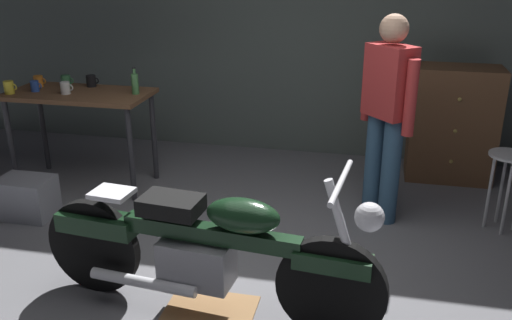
% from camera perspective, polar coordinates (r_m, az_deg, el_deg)
% --- Properties ---
extents(ground_plane, '(12.00, 12.00, 0.00)m').
position_cam_1_polar(ground_plane, '(3.79, -1.65, -13.04)').
color(ground_plane, slate).
extents(back_wall, '(8.00, 0.12, 3.10)m').
position_cam_1_polar(back_wall, '(5.92, 4.95, 15.37)').
color(back_wall, '#56605B').
rests_on(back_wall, ground_plane).
extents(workbench, '(1.30, 0.64, 0.90)m').
position_cam_1_polar(workbench, '(5.34, -17.69, 5.52)').
color(workbench, brown).
rests_on(workbench, ground_plane).
extents(motorcycle, '(2.19, 0.60, 1.00)m').
position_cam_1_polar(motorcycle, '(3.35, -5.15, -9.01)').
color(motorcycle, black).
rests_on(motorcycle, ground_plane).
extents(person_standing, '(0.42, 0.45, 1.67)m').
position_cam_1_polar(person_standing, '(4.49, 13.34, 4.97)').
color(person_standing, '#36597A').
rests_on(person_standing, ground_plane).
extents(shop_stool, '(0.32, 0.32, 0.64)m').
position_cam_1_polar(shop_stool, '(4.73, 24.51, -1.04)').
color(shop_stool, '#B2B2B7').
rests_on(shop_stool, ground_plane).
extents(wooden_dresser, '(0.80, 0.47, 1.10)m').
position_cam_1_polar(wooden_dresser, '(5.62, 19.59, 3.52)').
color(wooden_dresser, brown).
rests_on(wooden_dresser, ground_plane).
extents(drip_tray, '(0.56, 0.40, 0.01)m').
position_cam_1_polar(drip_tray, '(3.59, -4.73, -15.13)').
color(drip_tray, olive).
rests_on(drip_tray, ground_plane).
extents(storage_bin, '(0.44, 0.32, 0.34)m').
position_cam_1_polar(storage_bin, '(5.02, -22.54, -3.58)').
color(storage_bin, gray).
rests_on(storage_bin, ground_plane).
extents(mug_white_ceramic, '(0.12, 0.08, 0.11)m').
position_cam_1_polar(mug_white_ceramic, '(5.26, -19.03, 7.03)').
color(mug_white_ceramic, white).
rests_on(mug_white_ceramic, workbench).
extents(mug_yellow_tall, '(0.12, 0.09, 0.11)m').
position_cam_1_polar(mug_yellow_tall, '(5.45, -24.09, 6.84)').
color(mug_yellow_tall, yellow).
rests_on(mug_yellow_tall, workbench).
extents(mug_green_speckled, '(0.12, 0.09, 0.11)m').
position_cam_1_polar(mug_green_speckled, '(5.55, -18.98, 7.70)').
color(mug_green_speckled, '#3D7F4C').
rests_on(mug_green_speckled, workbench).
extents(mug_black_matte, '(0.12, 0.09, 0.11)m').
position_cam_1_polar(mug_black_matte, '(5.48, -16.60, 7.81)').
color(mug_black_matte, black).
rests_on(mug_black_matte, workbench).
extents(mug_orange_travel, '(0.12, 0.09, 0.11)m').
position_cam_1_polar(mug_orange_travel, '(5.63, -21.48, 7.56)').
color(mug_orange_travel, orange).
rests_on(mug_orange_travel, workbench).
extents(mug_blue_enamel, '(0.11, 0.07, 0.10)m').
position_cam_1_polar(mug_blue_enamel, '(5.45, -21.81, 7.08)').
color(mug_blue_enamel, '#2D51AD').
rests_on(mug_blue_enamel, workbench).
extents(bottle, '(0.06, 0.06, 0.24)m').
position_cam_1_polar(bottle, '(5.08, -12.36, 7.73)').
color(bottle, '#4C8C4C').
rests_on(bottle, workbench).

